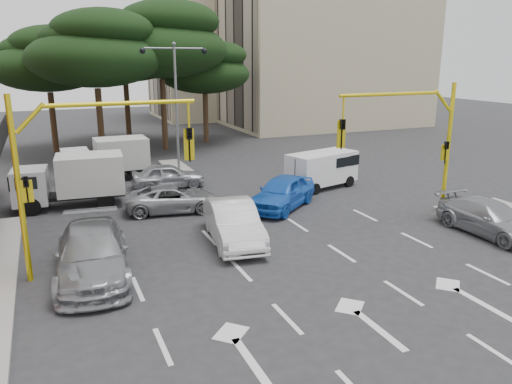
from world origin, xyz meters
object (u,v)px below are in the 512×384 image
car_silver_parked (490,218)px  van_white (322,170)px  car_silver_cross_a (174,199)px  car_silver_cross_b (168,176)px  box_truck_b (106,159)px  street_lamp_center (176,84)px  car_silver_wagon (92,253)px  signal_mast_right (417,134)px  car_white_hatch (233,223)px  car_blue_compact (282,192)px  signal_mast_left (78,159)px  box_truck_a (71,181)px

car_silver_parked → van_white: van_white is taller
car_silver_cross_a → car_silver_cross_b: 4.55m
box_truck_b → van_white: bearing=-123.1°
car_silver_parked → van_white: bearing=103.6°
street_lamp_center → box_truck_b: (-4.50, -0.68, -4.21)m
car_silver_wagon → car_silver_cross_a: 7.39m
car_silver_cross_a → box_truck_b: bearing=24.9°
signal_mast_right → car_white_hatch: signal_mast_right is taller
van_white → box_truck_b: 12.60m
car_white_hatch → van_white: (7.51, 6.05, 0.21)m
car_blue_compact → car_silver_wagon: 10.22m
signal_mast_right → signal_mast_left: same height
car_blue_compact → car_silver_cross_b: (-4.12, 6.00, -0.11)m
car_silver_parked → box_truck_b: size_ratio=0.96×
signal_mast_left → car_silver_cross_a: size_ratio=1.35×
car_silver_cross_b → box_truck_a: 5.49m
signal_mast_left → car_silver_cross_a: 7.81m
car_blue_compact → car_silver_parked: car_blue_compact is taller
car_silver_cross_a → box_truck_b: size_ratio=0.90×
car_blue_compact → car_silver_wagon: (-9.16, -4.54, 0.03)m
signal_mast_right → car_silver_cross_b: signal_mast_right is taller
car_silver_wagon → van_white: size_ratio=1.39×
car_white_hatch → box_truck_b: 13.04m
car_blue_compact → car_silver_cross_a: car_blue_compact is taller
signal_mast_right → box_truck_a: bearing=148.7°
street_lamp_center → van_white: size_ratio=1.93×
street_lamp_center → box_truck_b: 6.20m
street_lamp_center → car_silver_cross_a: street_lamp_center is taller
car_blue_compact → car_silver_wagon: car_silver_wagon is taller
car_silver_cross_a → signal_mast_left: bearing=151.9°
car_silver_cross_a → car_silver_parked: 13.80m
car_silver_parked → box_truck_a: bearing=143.9°
street_lamp_center → car_silver_parked: size_ratio=1.64×
car_white_hatch → car_silver_wagon: 5.52m
car_white_hatch → box_truck_b: (-3.24, 12.62, 0.42)m
car_white_hatch → van_white: bearing=47.4°
car_white_hatch → car_silver_parked: car_white_hatch is taller
street_lamp_center → car_silver_cross_a: size_ratio=1.75×
signal_mast_left → car_white_hatch: bearing=7.3°
signal_mast_left → street_lamp_center: bearing=64.1°
signal_mast_left → car_silver_parked: (15.50, -2.58, -3.20)m
signal_mast_right → car_silver_cross_a: 11.28m
car_silver_cross_b → signal_mast_left: bearing=160.4°
car_silver_cross_a → car_silver_wagon: bearing=155.1°
car_white_hatch → car_silver_cross_a: size_ratio=1.09×
car_white_hatch → van_white: van_white is taller
van_white → box_truck_b: (-10.74, 6.58, 0.21)m
car_silver_cross_a → car_silver_cross_b: (0.81, 4.47, 0.06)m
car_blue_compact → box_truck_b: box_truck_b is taller
signal_mast_right → car_silver_parked: (1.90, -2.58, -3.20)m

